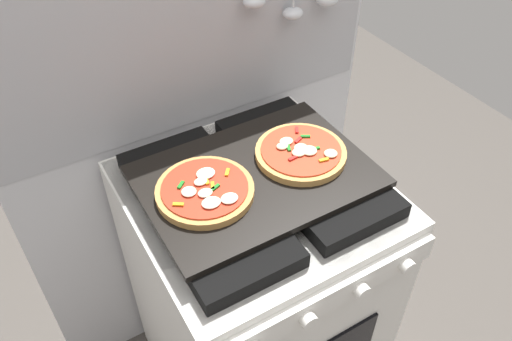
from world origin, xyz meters
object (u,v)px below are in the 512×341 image
stove (256,290)px  baking_tray (256,176)px  pizza_left (206,191)px  pizza_right (300,152)px

stove → baking_tray: baking_tray is taller
baking_tray → stove: bearing=-90.0°
baking_tray → pizza_left: (-0.13, -0.00, 0.02)m
baking_tray → pizza_left: pizza_left is taller
pizza_right → pizza_left: bearing=-178.8°
baking_tray → pizza_right: pizza_right is taller
baking_tray → pizza_right: bearing=1.0°
stove → pizza_right: bearing=1.8°
pizza_left → pizza_right: same height
stove → baking_tray: size_ratio=1.67×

